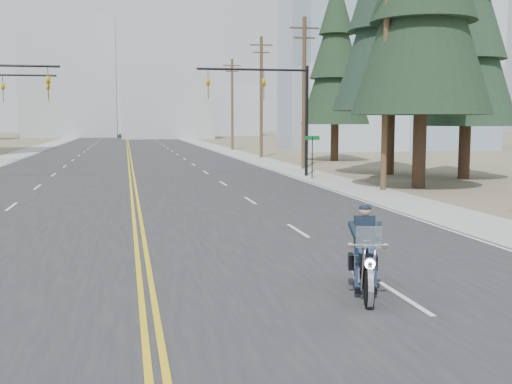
{
  "coord_description": "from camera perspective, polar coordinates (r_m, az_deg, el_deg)",
  "views": [
    {
      "loc": [
        -0.36,
        -7.58,
        3.52
      ],
      "look_at": [
        3.09,
        9.38,
        1.6
      ],
      "focal_mm": 45.0,
      "sensor_mm": 36.0,
      "label": 1
    }
  ],
  "objects": [
    {
      "name": "road",
      "position": [
        77.66,
        -11.26,
        3.61
      ],
      "size": [
        20.0,
        200.0,
        0.01
      ],
      "primitive_type": "cube",
      "color": "#303033",
      "rests_on": "ground"
    },
    {
      "name": "sidewalk_left",
      "position": [
        78.46,
        -19.7,
        3.38
      ],
      "size": [
        3.0,
        200.0,
        0.01
      ],
      "primitive_type": "cube",
      "color": "#A5A5A0",
      "rests_on": "ground"
    },
    {
      "name": "sidewalk_right",
      "position": [
        78.56,
        -2.83,
        3.75
      ],
      "size": [
        3.0,
        200.0,
        0.01
      ],
      "primitive_type": "cube",
      "color": "#A5A5A0",
      "rests_on": "ground"
    },
    {
      "name": "traffic_mast_right",
      "position": [
        40.69,
        1.77,
        8.32
      ],
      "size": [
        7.1,
        0.26,
        7.0
      ],
      "color": "black",
      "rests_on": "ground"
    },
    {
      "name": "street_sign",
      "position": [
        39.24,
        5.03,
        3.79
      ],
      "size": [
        0.9,
        0.06,
        2.62
      ],
      "color": "black",
      "rests_on": "ground"
    },
    {
      "name": "utility_pole_b",
      "position": [
        33.27,
        11.45,
        10.45
      ],
      "size": [
        2.2,
        0.3,
        11.5
      ],
      "color": "brown",
      "rests_on": "ground"
    },
    {
      "name": "utility_pole_c",
      "position": [
        47.41,
        4.29,
        8.98
      ],
      "size": [
        2.2,
        0.3,
        11.0
      ],
      "color": "brown",
      "rests_on": "ground"
    },
    {
      "name": "utility_pole_d",
      "position": [
        61.98,
        0.47,
        8.6
      ],
      "size": [
        2.2,
        0.3,
        11.5
      ],
      "color": "brown",
      "rests_on": "ground"
    },
    {
      "name": "utility_pole_e",
      "position": [
        78.67,
        -2.13,
        7.93
      ],
      "size": [
        2.2,
        0.3,
        11.0
      ],
      "color": "brown",
      "rests_on": "ground"
    },
    {
      "name": "glass_building",
      "position": [
        84.31,
        11.29,
        10.61
      ],
      "size": [
        24.0,
        16.0,
        20.0
      ],
      "primitive_type": "cube",
      "color": "#9EB5CC",
      "rests_on": "ground"
    },
    {
      "name": "haze_bldg_b",
      "position": [
        132.89,
        -7.98,
        7.76
      ],
      "size": [
        18.0,
        14.0,
        14.0
      ],
      "primitive_type": "cube",
      "color": "#ADB2B7",
      "rests_on": "ground"
    },
    {
      "name": "haze_bldg_c",
      "position": [
        124.44,
        7.51,
        8.79
      ],
      "size": [
        16.0,
        12.0,
        18.0
      ],
      "primitive_type": "cube",
      "color": "#B7BCC6",
      "rests_on": "ground"
    },
    {
      "name": "haze_bldg_d",
      "position": [
        148.34,
        -16.23,
        9.74
      ],
      "size": [
        20.0,
        15.0,
        26.0
      ],
      "primitive_type": "cube",
      "color": "#ADB2B7",
      "rests_on": "ground"
    },
    {
      "name": "haze_bldg_e",
      "position": [
        159.63,
        -2.4,
        7.21
      ],
      "size": [
        14.0,
        14.0,
        12.0
      ],
      "primitive_type": "cube",
      "color": "#B7BCC6",
      "rests_on": "ground"
    },
    {
      "name": "motorcyclist",
      "position": [
        13.11,
        9.72,
        -5.22
      ],
      "size": [
        1.62,
        2.53,
        1.83
      ],
      "primitive_type": null,
      "rotation": [
        0.0,
        0.0,
        2.86
      ],
      "color": "black",
      "rests_on": "ground"
    },
    {
      "name": "conifer_mid",
      "position": [
        41.64,
        18.4,
        13.94
      ],
      "size": [
        6.06,
        6.06,
        16.15
      ],
      "rotation": [
        0.0,
        0.0,
        -0.29
      ],
      "color": "#382619",
      "rests_on": "ground"
    },
    {
      "name": "conifer_far",
      "position": [
        57.82,
        7.1,
        12.03
      ],
      "size": [
        6.06,
        6.06,
        16.24
      ],
      "rotation": [
        0.0,
        0.0,
        -0.14
      ],
      "color": "#382619",
      "rests_on": "ground"
    }
  ]
}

